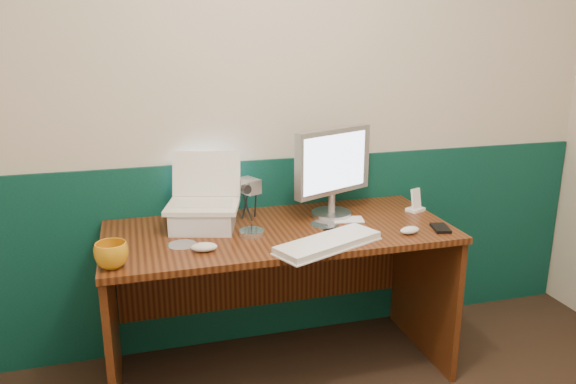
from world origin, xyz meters
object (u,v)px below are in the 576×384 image
object	(u,v)px
camcorder	(249,199)
keyboard	(328,244)
mug	(111,255)
desk	(280,302)
monitor	(332,171)
laptop	(202,180)

from	to	relation	value
camcorder	keyboard	bearing A→B (deg)	-86.61
mug	camcorder	size ratio (longest dim) A/B	0.65
mug	desk	bearing A→B (deg)	18.74
monitor	mug	xyz separation A→B (m)	(-1.04, -0.38, -0.17)
keyboard	mug	size ratio (longest dim) A/B	3.72
desk	laptop	size ratio (longest dim) A/B	4.91
laptop	keyboard	world-z (taller)	laptop
monitor	camcorder	bearing A→B (deg)	148.44
keyboard	mug	bearing A→B (deg)	155.09
monitor	keyboard	bearing A→B (deg)	-135.21
desk	monitor	world-z (taller)	monitor
laptop	keyboard	distance (m)	0.65
desk	keyboard	xyz separation A→B (m)	(0.14, -0.27, 0.39)
keyboard	laptop	bearing A→B (deg)	118.85
desk	camcorder	bearing A→B (deg)	118.91
monitor	mug	size ratio (longest dim) A/B	3.47
laptop	camcorder	size ratio (longest dim) A/B	1.63
laptop	mug	xyz separation A→B (m)	(-0.40, -0.35, -0.18)
laptop	mug	distance (m)	0.56
monitor	keyboard	world-z (taller)	monitor
desk	monitor	distance (m)	0.68
laptop	mug	bearing A→B (deg)	-123.09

